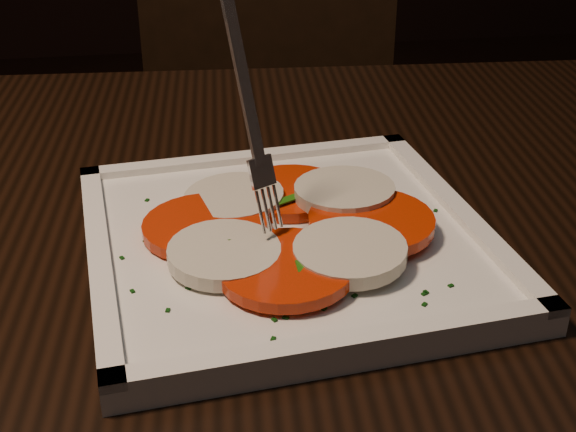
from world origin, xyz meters
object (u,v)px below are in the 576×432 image
(table, at_px, (261,347))
(plate, at_px, (288,244))
(fork, at_px, (243,106))
(chair, at_px, (257,141))

(table, distance_m, plate, 0.11)
(table, distance_m, fork, 0.21)
(chair, relative_size, fork, 5.91)
(table, relative_size, chair, 1.34)
(table, xyz_separation_m, chair, (0.08, 0.69, -0.12))
(chair, distance_m, plate, 0.74)
(plate, height_order, fork, fork)
(chair, distance_m, fork, 0.78)
(chair, relative_size, plate, 3.36)
(table, relative_size, plate, 4.51)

